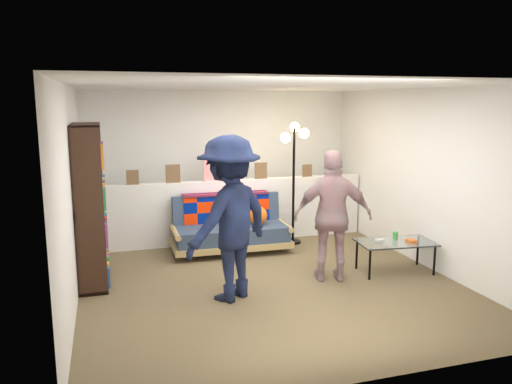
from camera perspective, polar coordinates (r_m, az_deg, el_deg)
ground at (r=6.45m, az=1.05°, el=-9.84°), size 5.00×5.00×0.00m
room_shell at (r=6.53m, az=-0.18°, el=5.48°), size 4.60×5.05×2.45m
half_wall_ledge at (r=7.97m, az=-2.93°, el=-2.17°), size 4.45×0.15×1.00m
ledge_decor at (r=7.78m, az=-4.55°, el=2.57°), size 2.97×0.02×0.45m
futon_sofa at (r=7.51m, az=-2.88°, el=-4.15°), size 1.76×0.88×0.75m
bookshelf at (r=6.40m, az=-18.43°, el=-2.00°), size 0.33×0.98×1.96m
coffee_table at (r=6.82m, az=15.70°, el=-5.70°), size 1.04×0.65×0.51m
floor_lamp at (r=7.79m, az=4.39°, el=3.85°), size 0.40×0.35×1.90m
person_left at (r=5.59m, az=-3.07°, el=-3.05°), size 1.38×1.24×1.86m
person_right at (r=6.25m, az=8.79°, el=-2.75°), size 1.04×0.68×1.64m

